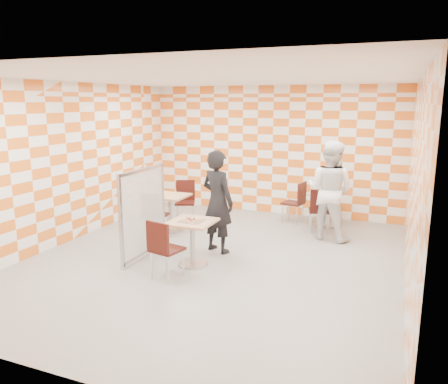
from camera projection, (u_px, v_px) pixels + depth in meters
name	position (u px, v px, depth m)	size (l,w,h in m)	color
room_shell	(226.00, 168.00, 7.60)	(7.00, 7.00, 7.00)	#989893
main_table	(192.00, 235.00, 7.10)	(0.70, 0.70, 0.75)	tan
second_table	(326.00, 203.00, 9.33)	(0.70, 0.70, 0.75)	tan
empty_table	(170.00, 207.00, 9.01)	(0.70, 0.70, 0.75)	tan
chair_main_front	(163.00, 245.00, 6.49)	(0.50, 0.51, 0.92)	#340F0A
chair_second_front	(320.00, 207.00, 8.81)	(0.52, 0.52, 0.92)	#340F0A
chair_second_side	(297.00, 199.00, 9.51)	(0.50, 0.49, 0.92)	#340F0A
chair_empty_near	(154.00, 212.00, 8.45)	(0.46, 0.47, 0.92)	#340F0A
chair_empty_far	(185.00, 198.00, 9.67)	(0.55, 0.56, 0.92)	#340F0A
partition	(143.00, 212.00, 7.42)	(0.08, 1.38, 1.55)	white
man_dark	(218.00, 202.00, 7.67)	(0.66, 0.44, 1.82)	black
man_white	(330.00, 190.00, 8.40)	(0.93, 0.73, 1.92)	white
pizza_on_foil	(192.00, 220.00, 7.03)	(0.40, 0.40, 0.04)	silver
sport_bottle	(322.00, 187.00, 9.40)	(0.06, 0.06, 0.20)	white
soda_bottle	(331.00, 187.00, 9.27)	(0.07, 0.07, 0.23)	black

